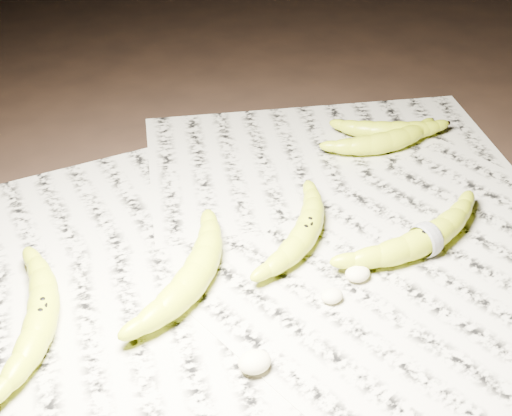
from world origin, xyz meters
name	(u,v)px	position (x,y,z in m)	size (l,w,h in m)	color
ground	(281,242)	(0.00, 0.00, 0.00)	(3.00, 3.00, 0.00)	black
newspaper_patch	(270,249)	(-0.02, -0.01, 0.00)	(0.90, 0.70, 0.01)	#BBB8A0
banana_left_a	(41,314)	(-0.32, -0.04, 0.03)	(0.21, 0.06, 0.04)	yellow
banana_left_b	(196,273)	(-0.13, -0.04, 0.03)	(0.21, 0.06, 0.04)	yellow
banana_center	(306,230)	(0.03, -0.02, 0.03)	(0.19, 0.06, 0.04)	yellow
banana_taped	(426,237)	(0.16, -0.10, 0.03)	(0.22, 0.06, 0.04)	yellow
banana_upper_a	(388,140)	(0.25, 0.14, 0.02)	(0.17, 0.05, 0.03)	yellow
banana_upper_b	(391,129)	(0.27, 0.16, 0.02)	(0.16, 0.05, 0.03)	yellow
measuring_tape	(426,237)	(0.16, -0.10, 0.03)	(0.05, 0.05, 0.00)	white
flesh_chunk_a	(255,359)	(-0.12, -0.19, 0.02)	(0.04, 0.03, 0.02)	beige
flesh_chunk_b	(332,293)	(0.00, -0.13, 0.02)	(0.03, 0.02, 0.02)	beige
flesh_chunk_c	(358,271)	(0.05, -0.11, 0.02)	(0.03, 0.03, 0.02)	beige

